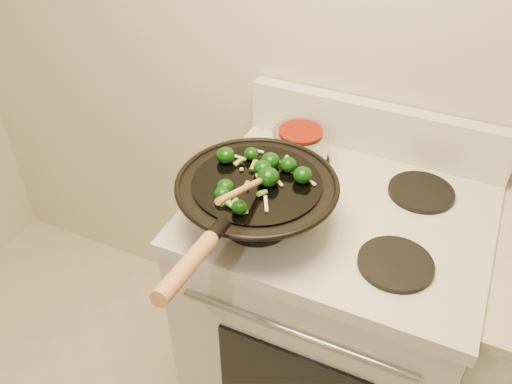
% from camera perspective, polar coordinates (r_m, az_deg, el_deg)
% --- Properties ---
extents(stove, '(0.78, 0.67, 1.08)m').
position_cam_1_polar(stove, '(1.79, 7.58, -12.70)').
color(stove, silver).
rests_on(stove, ground).
extents(wok, '(0.40, 0.67, 0.21)m').
position_cam_1_polar(wok, '(1.34, 0.03, -0.86)').
color(wok, black).
rests_on(wok, stove).
extents(stirfry, '(0.27, 0.26, 0.05)m').
position_cam_1_polar(stirfry, '(1.32, 0.34, 2.06)').
color(stirfry, black).
rests_on(stirfry, wok).
extents(wooden_spoon, '(0.06, 0.26, 0.11)m').
position_cam_1_polar(wooden_spoon, '(1.25, -0.19, 0.94)').
color(wooden_spoon, '#B47647').
rests_on(wooden_spoon, wok).
extents(saucepan, '(0.16, 0.26, 0.10)m').
position_cam_1_polar(saucepan, '(1.58, 4.62, 4.94)').
color(saucepan, '#9A9DA2').
rests_on(saucepan, stove).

